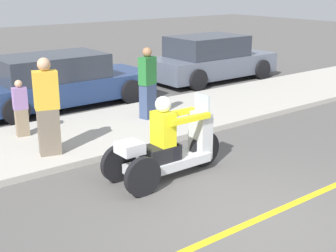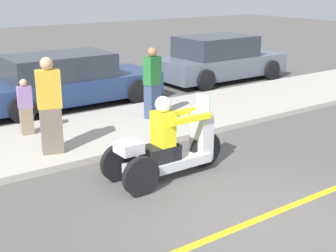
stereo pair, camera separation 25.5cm
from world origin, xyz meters
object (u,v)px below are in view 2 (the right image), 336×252
object	(u,v)px
spectator_near_curb	(50,108)
parked_car_lot_right	(65,81)
motorcycle_trike	(168,148)
spectator_by_tree	(152,84)
spectator_far_back	(26,108)
parked_car_lot_far	(219,59)

from	to	relation	value
spectator_near_curb	parked_car_lot_right	world-z (taller)	spectator_near_curb
motorcycle_trike	spectator_near_curb	size ratio (longest dim) A/B	1.24
spectator_by_tree	parked_car_lot_right	bearing A→B (deg)	109.85
spectator_far_back	parked_car_lot_far	distance (m)	7.59
spectator_near_curb	spectator_far_back	size ratio (longest dim) A/B	1.53
spectator_near_curb	parked_car_lot_right	xyz separation A→B (m)	(1.82, 3.48, -0.32)
parked_car_lot_right	spectator_near_curb	bearing A→B (deg)	-117.56
spectator_near_curb	parked_car_lot_far	size ratio (longest dim) A/B	0.40
spectator_by_tree	parked_car_lot_right	xyz separation A→B (m)	(-0.95, 2.64, -0.25)
spectator_near_curb	parked_car_lot_far	bearing A→B (deg)	26.41
motorcycle_trike	spectator_near_curb	world-z (taller)	spectator_near_curb
spectator_near_curb	spectator_far_back	distance (m)	1.36
spectator_far_back	spectator_by_tree	world-z (taller)	spectator_by_tree
spectator_near_curb	spectator_far_back	bearing A→B (deg)	89.98
spectator_far_back	parked_car_lot_right	distance (m)	2.82
spectator_far_back	parked_car_lot_right	size ratio (longest dim) A/B	0.24
spectator_by_tree	spectator_far_back	bearing A→B (deg)	169.95
parked_car_lot_right	spectator_by_tree	bearing A→B (deg)	-70.15
spectator_near_curb	spectator_by_tree	bearing A→B (deg)	16.78
spectator_by_tree	motorcycle_trike	bearing A→B (deg)	-119.36
motorcycle_trike	parked_car_lot_far	distance (m)	8.16
spectator_near_curb	parked_car_lot_right	bearing A→B (deg)	62.44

